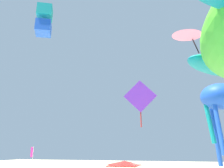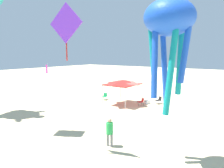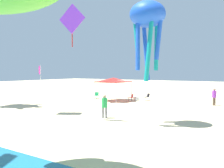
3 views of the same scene
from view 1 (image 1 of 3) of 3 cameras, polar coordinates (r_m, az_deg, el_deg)
canopy_tent at (r=25.99m, az=3.15°, el=-19.21°), size 3.04×3.54×2.73m
banner_flag at (r=27.87m, az=-19.40°, el=-17.96°), size 0.36×0.06×4.27m
kite_octopus_blue at (r=16.41m, az=25.34°, el=-3.83°), size 2.34×2.34×5.21m
kite_diamond_purple at (r=14.59m, az=7.07°, el=-3.44°), size 2.09×0.38×3.02m
kite_delta_pink at (r=29.12m, az=18.22°, el=12.02°), size 4.91×4.90×2.89m
kite_box_teal at (r=18.40m, az=-16.61°, el=15.01°), size 1.48×1.51×2.36m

